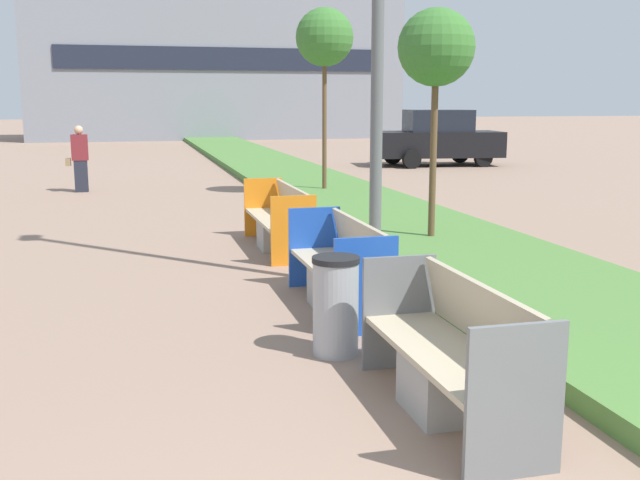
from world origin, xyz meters
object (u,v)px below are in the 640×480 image
object	(u,v)px
bench_blue_frame	(340,274)
pedestrian_walking	(80,159)
sapling_tree_near	(436,49)
bench_orange_frame	(280,224)
parked_car_distant	(438,138)
bench_grey_frame	(451,364)
litter_bin	(336,306)
sapling_tree_far	(325,38)

from	to	relation	value
bench_blue_frame	pedestrian_walking	size ratio (longest dim) A/B	1.28
bench_blue_frame	sapling_tree_near	bearing A→B (deg)	51.83
bench_orange_frame	sapling_tree_near	world-z (taller)	sapling_tree_near
pedestrian_walking	parked_car_distant	xyz separation A→B (m)	(11.23, 4.73, 0.12)
bench_blue_frame	sapling_tree_near	xyz separation A→B (m)	(2.22, 2.83, 2.53)
bench_grey_frame	bench_blue_frame	world-z (taller)	same
parked_car_distant	bench_orange_frame	bearing A→B (deg)	-114.87
litter_bin	pedestrian_walking	world-z (taller)	pedestrian_walking
sapling_tree_near	pedestrian_walking	world-z (taller)	sapling_tree_near
bench_grey_frame	bench_orange_frame	distance (m)	6.12
sapling_tree_far	parked_car_distant	xyz separation A→B (m)	(5.76, 6.97, -2.61)
bench_grey_frame	bench_orange_frame	bearing A→B (deg)	89.96
sapling_tree_near	bench_orange_frame	bearing A→B (deg)	168.20
bench_grey_frame	litter_bin	xyz separation A→B (m)	(-0.45, 1.40, 0.07)
bench_grey_frame	litter_bin	world-z (taller)	bench_grey_frame
sapling_tree_near	parked_car_distant	bearing A→B (deg)	66.52
bench_blue_frame	bench_orange_frame	xyz separation A→B (m)	(0.00, 3.29, 0.01)
bench_grey_frame	parked_car_distant	world-z (taller)	parked_car_distant
bench_grey_frame	pedestrian_walking	xyz separation A→B (m)	(-3.25, 14.20, 0.43)
bench_blue_frame	bench_grey_frame	bearing A→B (deg)	-90.02
sapling_tree_near	bench_grey_frame	bearing A→B (deg)	-111.44
bench_grey_frame	sapling_tree_near	world-z (taller)	sapling_tree_near
sapling_tree_near	sapling_tree_far	distance (m)	6.33
bench_orange_frame	litter_bin	size ratio (longest dim) A/B	2.70
bench_orange_frame	parked_car_distant	bearing A→B (deg)	58.07
sapling_tree_near	litter_bin	bearing A→B (deg)	-122.11
bench_blue_frame	pedestrian_walking	bearing A→B (deg)	105.95
bench_orange_frame	litter_bin	distance (m)	4.74
bench_orange_frame	sapling_tree_far	size ratio (longest dim) A/B	0.56
bench_blue_frame	parked_car_distant	bearing A→B (deg)	63.61
pedestrian_walking	sapling_tree_far	bearing A→B (deg)	-22.28
litter_bin	parked_car_distant	distance (m)	19.45
bench_orange_frame	pedestrian_walking	bearing A→B (deg)	111.94
bench_blue_frame	parked_car_distant	size ratio (longest dim) A/B	0.46
bench_grey_frame	litter_bin	size ratio (longest dim) A/B	2.26
sapling_tree_far	parked_car_distant	size ratio (longest dim) A/B	0.96
sapling_tree_near	sapling_tree_far	size ratio (longest dim) A/B	0.83
bench_blue_frame	litter_bin	xyz separation A→B (m)	(-0.45, -1.43, 0.07)
pedestrian_walking	bench_blue_frame	bearing A→B (deg)	-74.05
sapling_tree_far	bench_blue_frame	bearing A→B (deg)	-103.68
sapling_tree_near	pedestrian_walking	size ratio (longest dim) A/B	2.20
sapling_tree_near	bench_blue_frame	bearing A→B (deg)	-128.17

